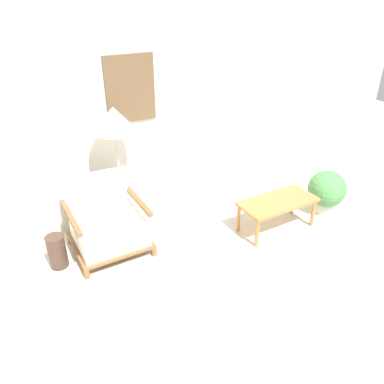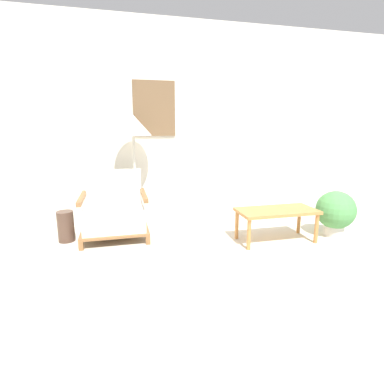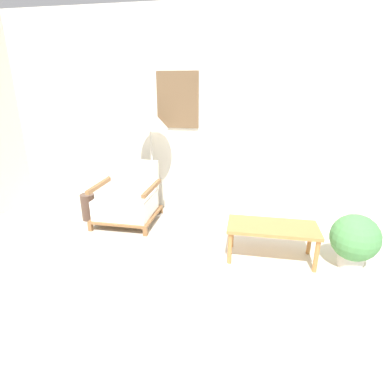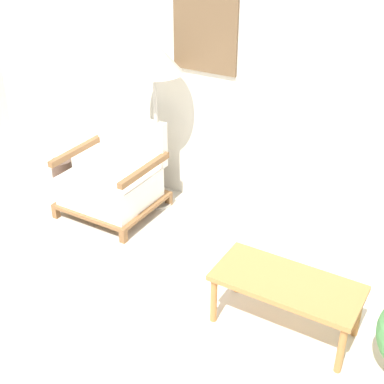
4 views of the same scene
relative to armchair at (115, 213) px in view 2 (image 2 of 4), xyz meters
name	(u,v)px [view 2 (image 2 of 4)]	position (x,y,z in m)	size (l,w,h in m)	color
ground_plane	(239,309)	(0.88, -1.78, -0.29)	(14.00, 14.00, 0.00)	beige
wall_back	(176,124)	(0.88, 0.58, 1.06)	(8.00, 0.09, 2.70)	silver
armchair	(115,213)	(0.00, 0.00, 0.00)	(0.77, 0.72, 0.78)	brown
floor_lamp	(133,129)	(0.27, 0.27, 1.00)	(0.46, 0.46, 1.46)	#B7B2A8
coffee_table	(277,214)	(1.82, -0.61, 0.04)	(0.91, 0.42, 0.38)	#B2753D
vase	(66,226)	(-0.55, -0.04, -0.11)	(0.19, 0.19, 0.36)	#473328
potted_plant	(336,211)	(2.61, -0.62, 0.02)	(0.46, 0.46, 0.56)	beige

